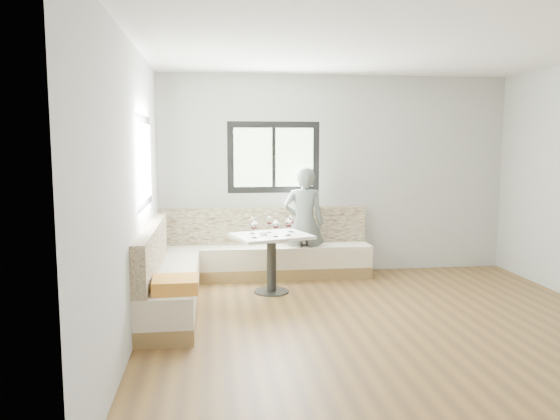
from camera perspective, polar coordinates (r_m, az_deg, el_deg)
The scene contains 11 objects.
room at distance 5.50m, azimuth 10.75°, elevation 2.31°, with size 5.01×5.01×2.81m.
banquette at distance 6.93m, azimuth -5.53°, elevation -5.68°, with size 2.90×2.80×0.95m.
table at distance 6.76m, azimuth -0.90°, elevation -4.11°, with size 1.06×0.93×0.73m.
person at distance 7.47m, azimuth 2.51°, elevation -1.34°, with size 0.56×0.37×1.53m, color slate.
olive_ramekin at distance 6.66m, azimuth -1.77°, elevation -2.49°, with size 0.10×0.10×0.04m.
wine_glass_a at distance 6.47m, azimuth -2.68°, elevation -1.67°, with size 0.09×0.09×0.21m.
wine_glass_b at distance 6.53m, azimuth -0.44°, elevation -1.58°, with size 0.09×0.09×0.21m.
wine_glass_c at distance 6.64m, azimuth 0.85°, elevation -1.44°, with size 0.09×0.09×0.21m.
wine_glass_d at distance 6.85m, azimuth -1.11°, elevation -1.17°, with size 0.09×0.09×0.21m.
wine_glass_e at distance 6.90m, azimuth 1.16°, elevation -1.12°, with size 0.09×0.09×0.21m.
wine_glass_f at distance 6.78m, azimuth -2.93°, elevation -1.28°, with size 0.09×0.09×0.21m.
Camera 1 is at (-1.77, -5.14, 1.85)m, focal length 35.00 mm.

